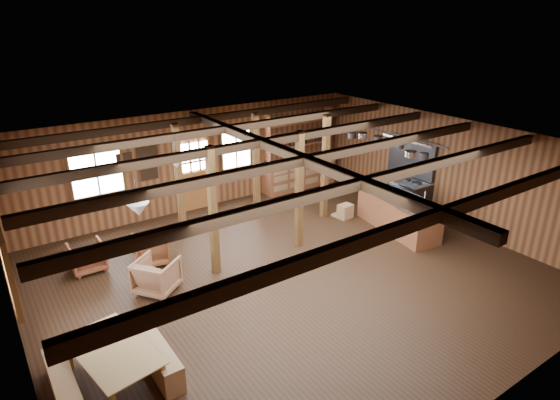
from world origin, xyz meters
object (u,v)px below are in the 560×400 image
at_px(armchair_a, 87,257).
at_px(armchair_b, 151,249).
at_px(commercial_range, 402,188).
at_px(dining_table, 117,364).
at_px(kitchen_island, 398,212).
at_px(armchair_c, 157,275).

bearing_deg(armchair_a, armchair_b, 158.72).
height_order(commercial_range, dining_table, commercial_range).
bearing_deg(dining_table, commercial_range, -85.93).
xyz_separation_m(commercial_range, armchair_b, (-6.85, 1.08, -0.32)).
relative_size(kitchen_island, dining_table, 1.57).
distance_m(kitchen_island, armchair_a, 7.44).
height_order(armchair_b, armchair_c, armchair_c).
xyz_separation_m(commercial_range, armchair_a, (-8.09, 1.55, -0.34)).
height_order(dining_table, armchair_a, armchair_a).
bearing_deg(armchair_b, commercial_range, -177.16).
xyz_separation_m(armchair_a, armchair_b, (1.24, -0.48, 0.01)).
relative_size(commercial_range, dining_table, 1.23).
height_order(commercial_range, armchair_a, commercial_range).
height_order(dining_table, armchair_c, armchair_c).
xyz_separation_m(kitchen_island, armchair_a, (-7.05, 2.39, -0.16)).
height_order(kitchen_island, dining_table, kitchen_island).
bearing_deg(armchair_a, dining_table, 82.60).
relative_size(dining_table, armchair_b, 2.26).
bearing_deg(dining_table, armchair_b, -37.82).
bearing_deg(kitchen_island, armchair_c, -177.88).
distance_m(dining_table, armchair_b, 3.61).
xyz_separation_m(kitchen_island, commercial_range, (1.05, 0.83, 0.18)).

